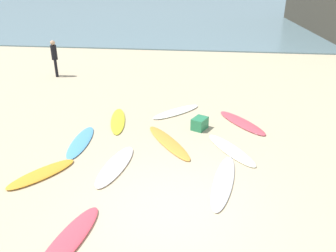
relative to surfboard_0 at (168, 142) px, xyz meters
The scene contains 14 objects.
ground_plane 3.13m from the surfboard_0, 82.76° to the right, with size 120.00×120.00×0.00m, color #C6B28E.
ocean_water 32.44m from the surfboard_0, 89.30° to the left, with size 120.00×40.00×0.08m, color slate.
surfboard_0 is the anchor object (origin of this frame).
surfboard_1 2.94m from the surfboard_0, 36.08° to the left, with size 0.57×2.30×0.07m, color #D24957.
surfboard_2 2.01m from the surfboard_0, 130.11° to the right, with size 0.58×2.22×0.08m, color silver.
surfboard_3 2.40m from the surfboard_0, 144.31° to the left, with size 0.50×2.21×0.07m, color yellow.
surfboard_4 2.44m from the surfboard_0, 89.48° to the left, with size 0.54×2.13×0.08m, color white.
surfboard_5 2.55m from the surfboard_0, 50.23° to the right, with size 0.49×2.56×0.07m, color silver.
surfboard_6 1.92m from the surfboard_0, ahead, with size 0.54×2.22×0.06m, color #E8E9C8.
surfboard_7 2.73m from the surfboard_0, behind, with size 0.54×2.16×0.07m, color #509FDD.
surfboard_8 3.79m from the surfboard_0, 145.43° to the right, with size 0.56×1.93×0.09m, color gold.
surfboard_9 4.69m from the surfboard_0, 109.01° to the right, with size 0.56×2.24×0.09m, color #E44353.
beachgoer_near 8.96m from the surfboard_0, 134.46° to the left, with size 0.37×0.37×1.76m.
beach_cooler 1.48m from the surfboard_0, 50.89° to the left, with size 0.55×0.41×0.40m, color #287F51.
Camera 1 is at (0.66, -6.33, 5.07)m, focal length 37.06 mm.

